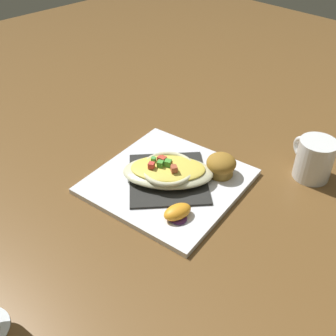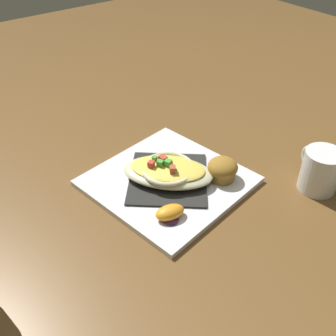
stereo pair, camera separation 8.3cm
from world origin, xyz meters
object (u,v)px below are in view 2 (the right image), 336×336
(square_plate, at_px, (168,181))
(orange_garnish, at_px, (170,213))
(muffin, at_px, (222,169))
(coffee_mug, at_px, (320,172))
(gratin_dish, at_px, (168,171))

(square_plate, xyz_separation_m, orange_garnish, (-0.09, 0.07, 0.02))
(muffin, height_order, orange_garnish, muffin)
(coffee_mug, bearing_deg, muffin, 48.12)
(muffin, xyz_separation_m, orange_garnish, (-0.03, 0.16, -0.01))
(orange_garnish, bearing_deg, gratin_dish, -35.65)
(gratin_dish, relative_size, muffin, 3.38)
(orange_garnish, relative_size, coffee_mug, 0.59)
(gratin_dish, bearing_deg, coffee_mug, -129.56)
(square_plate, distance_m, muffin, 0.12)
(muffin, height_order, coffee_mug, coffee_mug)
(coffee_mug, bearing_deg, gratin_dish, 50.44)
(gratin_dish, distance_m, orange_garnish, 0.12)
(gratin_dish, relative_size, orange_garnish, 3.40)
(muffin, relative_size, coffee_mug, 0.60)
(square_plate, relative_size, gratin_dish, 1.36)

